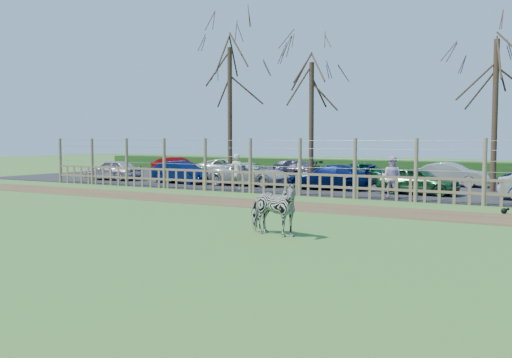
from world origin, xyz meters
The scene contains 22 objects.
ground centered at (0.00, 0.00, 0.00)m, with size 120.00×120.00×0.00m, color #5DA444.
dirt_strip centered at (0.00, 4.50, 0.01)m, with size 34.00×2.80×0.01m, color brown.
asphalt centered at (0.00, 14.50, 0.02)m, with size 44.00×13.00×0.04m, color #232326.
hedge centered at (0.00, 21.50, 0.55)m, with size 46.00×2.00×1.10m, color #1E4716.
fence centered at (0.00, 8.00, 0.80)m, with size 30.16×0.16×2.50m.
tree_left centered at (-6.50, 12.50, 5.62)m, with size 4.80×4.80×7.88m.
tree_mid centered at (-2.00, 13.50, 4.87)m, with size 4.80×4.80×6.83m.
tree_right centered at (7.00, 14.00, 5.24)m, with size 4.80×4.80×7.35m.
zebra centered at (3.87, -1.59, 0.69)m, with size 0.75×1.64×1.39m, color gray.
visitor_a centered at (-3.66, 8.69, 0.90)m, with size 0.63×0.41×1.72m, color beige.
visitor_b centered at (3.83, 8.69, 0.90)m, with size 0.84×0.65×1.72m, color silver.
crow centered at (8.44, 5.98, 0.11)m, with size 0.26×0.20×0.22m.
car_0 centered at (-13.58, 10.62, 0.64)m, with size 1.42×3.52×1.20m, color #C0B4C4.
car_1 centered at (-8.52, 10.69, 0.64)m, with size 1.27×3.64×1.20m, color #07154D.
car_2 centered at (-4.45, 11.24, 0.64)m, with size 1.99×4.32×1.20m, color silver.
car_3 centered at (0.05, 11.15, 0.64)m, with size 1.68×4.13×1.20m, color #08154A.
car_4 centered at (4.37, 10.82, 0.64)m, with size 1.42×3.52×1.20m, color #21532C.
car_7 centered at (-13.07, 16.10, 0.64)m, with size 1.27×3.64×1.20m, color maroon.
car_8 centered at (-8.66, 15.75, 0.64)m, with size 1.99×4.32×1.20m, color silver.
car_9 centered at (-4.61, 15.68, 0.64)m, with size 1.68×4.13×1.20m, color #585365.
car_10 centered at (0.40, 15.66, 0.64)m, with size 1.42×3.52×1.20m, color #0D4726.
car_11 centered at (4.71, 16.15, 0.64)m, with size 1.27×3.64×1.20m, color #B5B9B3.
Camera 1 is at (10.74, -14.23, 2.45)m, focal length 40.00 mm.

